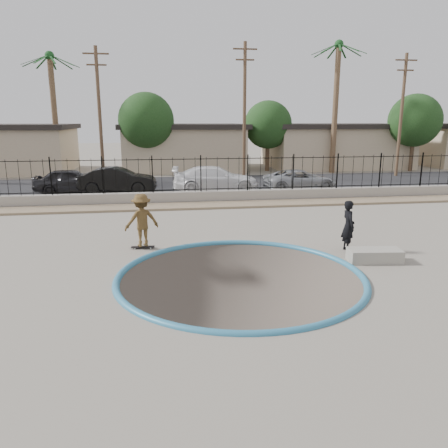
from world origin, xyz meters
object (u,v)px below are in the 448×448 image
Objects in this scene: car_b at (118,180)px; car_d at (300,180)px; skater at (142,223)px; videographer at (348,226)px; car_c at (216,179)px; skateboard at (143,247)px; concrete_ledge at (375,256)px; car_a at (71,181)px.

car_b reaches higher than car_d.
skater reaches higher than car_b.
videographer is (6.80, -1.27, -0.04)m from skater.
skater reaches higher than car_c.
skateboard is 0.50× the size of concrete_ledge.
skateboard is 7.59m from concrete_ledge.
skater is at bearing 0.00° from skateboard.
skateboard is at bearing -166.45° from car_b.
car_a is at bearing -87.94° from skater.
car_a is at bearing 40.83° from videographer.
concrete_ledge is at bearing -163.57° from car_c.
videographer is 12.73m from car_d.
skater is 0.35× the size of car_c.
car_a reaches higher than skateboard.
car_d is at bearing -10.26° from videographer.
videographer is 1.44m from concrete_ledge.
car_a is (-4.52, 12.22, -0.14)m from skater.
videographer is at bearing -141.69° from car_a.
car_a reaches higher than concrete_ledge.
car_c is (4.02, 11.47, 0.73)m from skateboard.
skateboard is at bearing 80.23° from videographer.
car_b is (-1.82, 12.02, -0.12)m from skater.
car_c is (8.54, -0.75, 0.03)m from car_a.
skateboard is 12.18m from car_c.
videographer is at bearing -163.91° from car_c.
skater reaches higher than car_a.
car_b reaches higher than skateboard.
concrete_ledge is 0.35× the size of car_b.
car_c is at bearing 72.47° from skateboard.
car_d is (11.07, -0.80, -0.12)m from car_b.
videographer is at bearing -8.83° from skateboard.
car_c is at bearing -90.40° from car_b.
car_b is 1.00× the size of car_d.
videographer reaches higher than concrete_ledge.
concrete_ledge is 0.35× the size of car_d.
videographer is 0.38× the size of car_d.
concrete_ledge is at bearing -162.99° from videographer.
skater is at bearing 135.79° from car_d.
videographer reaches higher than car_d.
concrete_ledge is 0.31× the size of car_c.
car_d is (9.25, 11.22, 0.61)m from skateboard.
skater is 0.42× the size of car_a.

